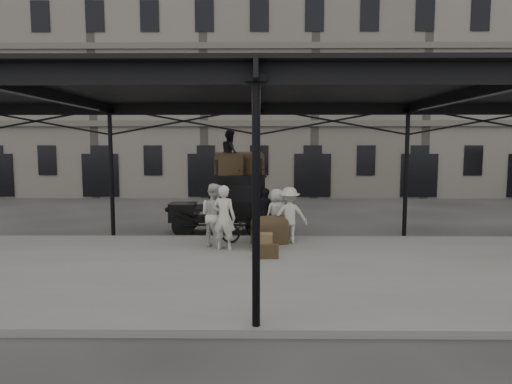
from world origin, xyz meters
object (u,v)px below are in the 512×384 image
(porter_left, at_px, (224,218))
(steamer_trunk_platform, at_px, (270,232))
(porter_official, at_px, (266,213))
(bicycle, at_px, (249,228))
(steamer_trunk_roof_near, at_px, (229,166))
(taxi, at_px, (232,201))

(porter_left, xyz_separation_m, steamer_trunk_platform, (1.37, 0.77, -0.59))
(porter_left, bearing_deg, porter_official, -105.89)
(porter_official, xyz_separation_m, steamer_trunk_platform, (0.11, -1.13, -0.45))
(bicycle, distance_m, steamer_trunk_roof_near, 2.84)
(porter_left, xyz_separation_m, porter_official, (1.25, 1.90, -0.14))
(taxi, xyz_separation_m, steamer_trunk_roof_near, (-0.08, -0.25, 1.31))
(porter_official, height_order, steamer_trunk_roof_near, steamer_trunk_roof_near)
(taxi, bearing_deg, porter_official, -47.08)
(steamer_trunk_roof_near, relative_size, steamer_trunk_platform, 0.89)
(taxi, relative_size, porter_official, 2.20)
(porter_official, bearing_deg, porter_left, 97.20)
(steamer_trunk_platform, bearing_deg, porter_left, -177.28)
(bicycle, xyz_separation_m, steamer_trunk_platform, (0.66, -0.23, -0.09))
(taxi, height_order, steamer_trunk_roof_near, steamer_trunk_roof_near)
(steamer_trunk_roof_near, bearing_deg, bicycle, -89.67)
(bicycle, relative_size, steamer_trunk_platform, 1.72)
(porter_left, xyz_separation_m, steamer_trunk_roof_near, (-0.06, 2.98, 1.40))
(taxi, relative_size, porter_left, 1.89)
(taxi, xyz_separation_m, porter_official, (1.23, -1.33, -0.22))
(taxi, bearing_deg, porter_left, -90.38)
(taxi, bearing_deg, steamer_trunk_roof_near, -108.07)
(taxi, xyz_separation_m, steamer_trunk_platform, (1.35, -2.45, -0.68))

